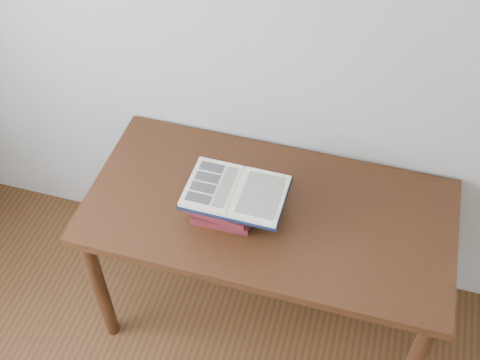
% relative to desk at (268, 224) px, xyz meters
% --- Properties ---
extents(desk, '(1.41, 0.71, 0.76)m').
position_rel_desk_xyz_m(desk, '(0.00, 0.00, 0.00)').
color(desk, '#452211').
rests_on(desk, ground).
extents(book_stack, '(0.27, 0.21, 0.13)m').
position_rel_desk_xyz_m(book_stack, '(-0.15, -0.07, 0.16)').
color(book_stack, maroon).
rests_on(book_stack, desk).
extents(open_book, '(0.37, 0.26, 0.03)m').
position_rel_desk_xyz_m(open_book, '(-0.11, -0.07, 0.24)').
color(open_book, black).
rests_on(open_book, book_stack).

